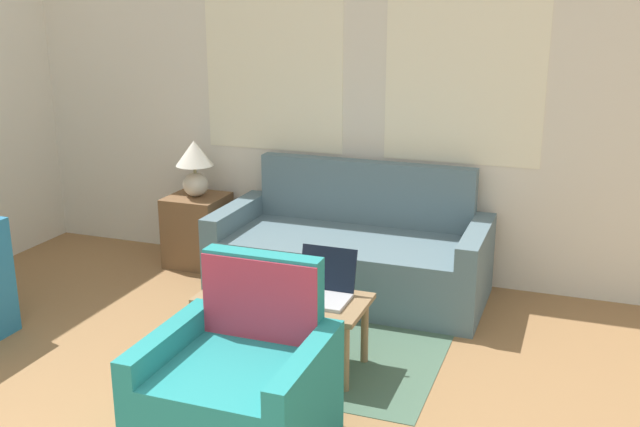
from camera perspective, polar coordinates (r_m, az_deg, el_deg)
wall_back at (r=5.48m, az=4.28°, el=8.54°), size 6.70×0.06×2.60m
rug at (r=4.88m, az=-0.15°, el=-8.43°), size 1.72×1.90×0.01m
couch at (r=5.32m, az=2.48°, el=-3.20°), size 1.89×0.86×0.89m
armchair at (r=3.58m, az=-6.01°, el=-13.45°), size 0.79×0.74×0.87m
side_table at (r=5.93m, az=-9.29°, el=-1.25°), size 0.43×0.43×0.55m
table_lamp at (r=5.79m, az=-9.53°, el=3.82°), size 0.29×0.29×0.43m
coffee_table at (r=4.26m, az=-2.79°, el=-6.99°), size 0.95×0.45×0.42m
laptop at (r=4.19m, az=0.18°, el=-5.67°), size 0.33×0.32×0.26m
cup_navy at (r=4.29m, az=-6.59°, el=-5.36°), size 0.10×0.10×0.10m
cup_yellow at (r=4.39m, az=-4.38°, el=-4.97°), size 0.08×0.08×0.08m
cup_white at (r=4.27m, az=-3.89°, el=-5.42°), size 0.08×0.08×0.10m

